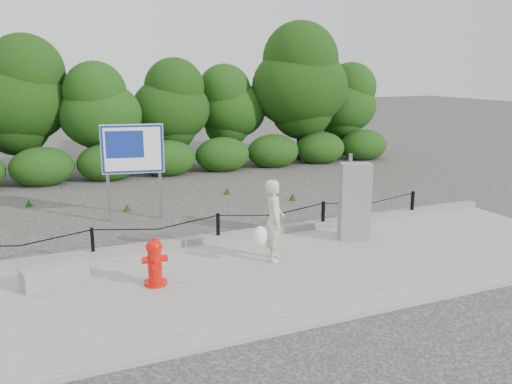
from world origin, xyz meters
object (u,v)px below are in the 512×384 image
object	(u,v)px
pedestrian	(273,221)
concrete_block	(55,274)
utility_cabinet	(355,202)
fire_hydrant	(155,263)
advertising_sign	(133,153)

from	to	relation	value
pedestrian	concrete_block	size ratio (longest dim) A/B	1.46
utility_cabinet	fire_hydrant	bearing A→B (deg)	-149.49
fire_hydrant	utility_cabinet	world-z (taller)	utility_cabinet
pedestrian	utility_cabinet	bearing A→B (deg)	-55.05
advertising_sign	fire_hydrant	bearing A→B (deg)	-85.73
fire_hydrant	concrete_block	distance (m)	1.70
fire_hydrant	concrete_block	size ratio (longest dim) A/B	0.78
fire_hydrant	pedestrian	xyz separation A→B (m)	(2.30, 0.29, 0.36)
utility_cabinet	pedestrian	bearing A→B (deg)	-146.85
fire_hydrant	pedestrian	bearing A→B (deg)	11.11
fire_hydrant	concrete_block	world-z (taller)	fire_hydrant
utility_cabinet	advertising_sign	xyz separation A→B (m)	(-3.83, 3.55, 0.74)
fire_hydrant	utility_cabinet	size ratio (longest dim) A/B	0.46
concrete_block	advertising_sign	world-z (taller)	advertising_sign
fire_hydrant	utility_cabinet	distance (m)	4.46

